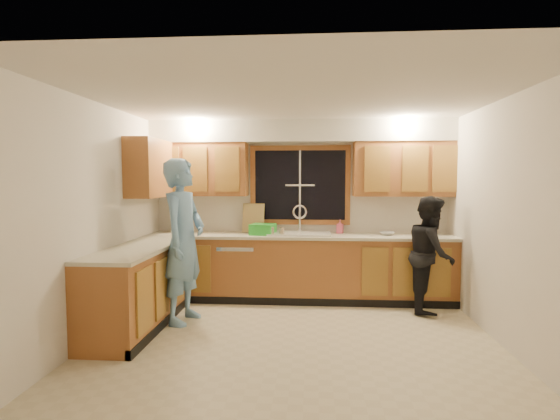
{
  "coord_description": "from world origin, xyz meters",
  "views": [
    {
      "loc": [
        0.17,
        -4.42,
        1.68
      ],
      "look_at": [
        -0.2,
        0.65,
        1.33
      ],
      "focal_mm": 28.0,
      "sensor_mm": 36.0,
      "label": 1
    }
  ],
  "objects_px": {
    "dishwasher": "(239,270)",
    "bowl": "(387,233)",
    "knife_block": "(182,224)",
    "stove": "(116,302)",
    "soap_bottle": "(340,226)",
    "sink": "(299,238)",
    "dish_crate": "(263,229)",
    "woman": "(431,254)",
    "man": "(183,241)"
  },
  "relations": [
    {
      "from": "sink",
      "to": "soap_bottle",
      "type": "xyz_separation_m",
      "value": [
        0.57,
        0.19,
        0.15
      ]
    },
    {
      "from": "dish_crate",
      "to": "soap_bottle",
      "type": "xyz_separation_m",
      "value": [
        1.08,
        0.24,
        0.02
      ]
    },
    {
      "from": "stove",
      "to": "knife_block",
      "type": "height_order",
      "value": "knife_block"
    },
    {
      "from": "woman",
      "to": "knife_block",
      "type": "distance_m",
      "value": 3.44
    },
    {
      "from": "man",
      "to": "woman",
      "type": "height_order",
      "value": "man"
    },
    {
      "from": "woman",
      "to": "dishwasher",
      "type": "bearing_deg",
      "value": 94.63
    },
    {
      "from": "stove",
      "to": "soap_bottle",
      "type": "xyz_separation_m",
      "value": [
        2.37,
        2.01,
        0.57
      ]
    },
    {
      "from": "stove",
      "to": "soap_bottle",
      "type": "bearing_deg",
      "value": 40.27
    },
    {
      "from": "knife_block",
      "to": "bowl",
      "type": "bearing_deg",
      "value": -26.83
    },
    {
      "from": "knife_block",
      "to": "bowl",
      "type": "relative_size",
      "value": 1.17
    },
    {
      "from": "dishwasher",
      "to": "soap_bottle",
      "type": "xyz_separation_m",
      "value": [
        1.42,
        0.2,
        0.61
      ]
    },
    {
      "from": "knife_block",
      "to": "dishwasher",
      "type": "bearing_deg",
      "value": -33.86
    },
    {
      "from": "sink",
      "to": "woman",
      "type": "height_order",
      "value": "woman"
    },
    {
      "from": "knife_block",
      "to": "soap_bottle",
      "type": "bearing_deg",
      "value": -22.84
    },
    {
      "from": "stove",
      "to": "dish_crate",
      "type": "xyz_separation_m",
      "value": [
        1.3,
        1.77,
        0.54
      ]
    },
    {
      "from": "knife_block",
      "to": "man",
      "type": "bearing_deg",
      "value": -96.6
    },
    {
      "from": "woman",
      "to": "bowl",
      "type": "relative_size",
      "value": 7.45
    },
    {
      "from": "sink",
      "to": "bowl",
      "type": "distance_m",
      "value": 1.2
    },
    {
      "from": "dishwasher",
      "to": "man",
      "type": "distance_m",
      "value": 1.26
    },
    {
      "from": "dishwasher",
      "to": "knife_block",
      "type": "height_order",
      "value": "knife_block"
    },
    {
      "from": "dish_crate",
      "to": "soap_bottle",
      "type": "distance_m",
      "value": 1.1
    },
    {
      "from": "knife_block",
      "to": "stove",
      "type": "bearing_deg",
      "value": -117.14
    },
    {
      "from": "knife_block",
      "to": "bowl",
      "type": "distance_m",
      "value": 2.9
    },
    {
      "from": "woman",
      "to": "bowl",
      "type": "bearing_deg",
      "value": 63.71
    },
    {
      "from": "soap_bottle",
      "to": "stove",
      "type": "bearing_deg",
      "value": -139.73
    },
    {
      "from": "dishwasher",
      "to": "stove",
      "type": "relative_size",
      "value": 0.91
    },
    {
      "from": "dish_crate",
      "to": "man",
      "type": "bearing_deg",
      "value": -130.15
    },
    {
      "from": "dishwasher",
      "to": "bowl",
      "type": "distance_m",
      "value": 2.12
    },
    {
      "from": "stove",
      "to": "man",
      "type": "bearing_deg",
      "value": 59.33
    },
    {
      "from": "soap_bottle",
      "to": "dishwasher",
      "type": "bearing_deg",
      "value": -171.99
    },
    {
      "from": "sink",
      "to": "dish_crate",
      "type": "xyz_separation_m",
      "value": [
        -0.5,
        -0.05,
        0.13
      ]
    },
    {
      "from": "dish_crate",
      "to": "bowl",
      "type": "height_order",
      "value": "dish_crate"
    },
    {
      "from": "sink",
      "to": "dish_crate",
      "type": "height_order",
      "value": "sink"
    },
    {
      "from": "sink",
      "to": "soap_bottle",
      "type": "height_order",
      "value": "sink"
    },
    {
      "from": "man",
      "to": "stove",
      "type": "bearing_deg",
      "value": 159.4
    },
    {
      "from": "dish_crate",
      "to": "woman",
      "type": "bearing_deg",
      "value": -9.22
    },
    {
      "from": "woman",
      "to": "knife_block",
      "type": "relative_size",
      "value": 6.34
    },
    {
      "from": "dishwasher",
      "to": "knife_block",
      "type": "distance_m",
      "value": 1.07
    },
    {
      "from": "soap_bottle",
      "to": "dish_crate",
      "type": "bearing_deg",
      "value": -167.52
    },
    {
      "from": "knife_block",
      "to": "soap_bottle",
      "type": "xyz_separation_m",
      "value": [
        2.28,
        0.06,
        -0.02
      ]
    },
    {
      "from": "man",
      "to": "bowl",
      "type": "height_order",
      "value": "man"
    },
    {
      "from": "woman",
      "to": "soap_bottle",
      "type": "distance_m",
      "value": 1.29
    },
    {
      "from": "woman",
      "to": "soap_bottle",
      "type": "height_order",
      "value": "woman"
    },
    {
      "from": "stove",
      "to": "woman",
      "type": "distance_m",
      "value": 3.78
    },
    {
      "from": "dishwasher",
      "to": "soap_bottle",
      "type": "relative_size",
      "value": 4.21
    },
    {
      "from": "man",
      "to": "soap_bottle",
      "type": "distance_m",
      "value": 2.26
    },
    {
      "from": "stove",
      "to": "dish_crate",
      "type": "bearing_deg",
      "value": 53.8
    },
    {
      "from": "sink",
      "to": "dishwasher",
      "type": "height_order",
      "value": "sink"
    },
    {
      "from": "stove",
      "to": "knife_block",
      "type": "distance_m",
      "value": 2.04
    },
    {
      "from": "dishwasher",
      "to": "bowl",
      "type": "height_order",
      "value": "bowl"
    }
  ]
}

